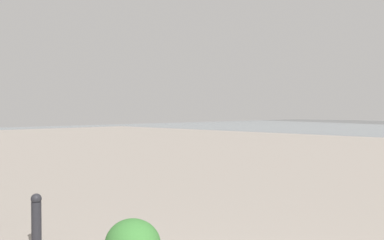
# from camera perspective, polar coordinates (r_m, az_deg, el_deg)

# --- Properties ---
(bollard_near) EXTENTS (0.13, 0.13, 0.68)m
(bollard_near) POSITION_cam_1_polar(r_m,az_deg,el_deg) (5.49, -21.12, -12.98)
(bollard_near) COLOR #232328
(bollard_near) RESTS_ON ground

